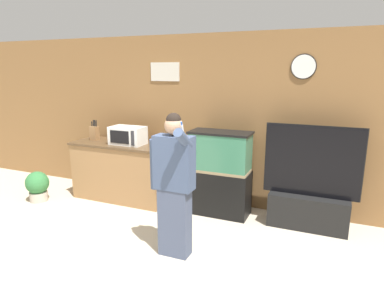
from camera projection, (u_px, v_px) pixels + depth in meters
ground_plane at (127, 297)px, 3.21m from camera, size 18.00×18.00×0.00m
wall_back_paneled at (219, 122)px, 5.23m from camera, size 10.00×0.08×2.60m
counter_island at (122, 171)px, 5.58m from camera, size 1.61×0.65×0.93m
microwave at (128, 135)px, 5.35m from camera, size 0.54×0.33×0.28m
knife_block at (94, 133)px, 5.68m from camera, size 0.12×0.11×0.34m
aquarium_on_stand at (220, 173)px, 4.95m from camera, size 0.88×0.42×1.23m
tv_on_stand at (309, 199)px, 4.56m from camera, size 1.24×0.40×1.39m
person_standing at (174, 184)px, 3.77m from camera, size 0.52×0.39×1.64m
potted_plant at (37, 185)px, 5.50m from camera, size 0.37×0.37×0.49m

